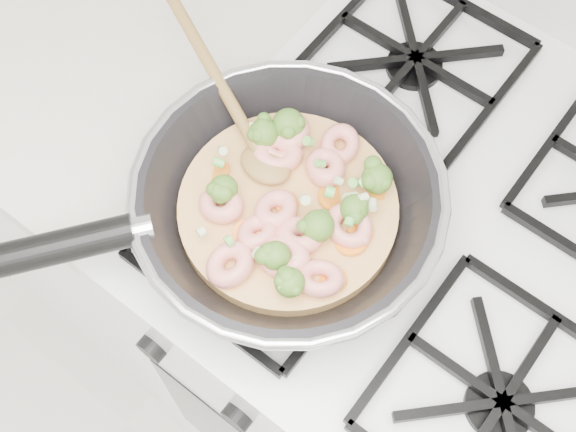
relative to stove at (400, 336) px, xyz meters
The scene contains 3 objects.
stove is the anchor object (origin of this frame).
counter_left 0.80m from the stove, behind, with size 1.00×0.60×0.90m.
skillet 0.54m from the stove, 139.41° to the right, with size 0.47×0.44×0.10m.
Camera 1 is at (0.08, 1.29, 1.68)m, focal length 47.78 mm.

